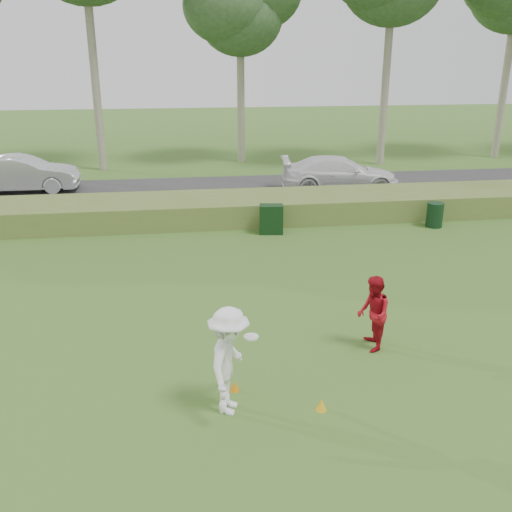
{
  "coord_description": "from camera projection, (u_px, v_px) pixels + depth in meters",
  "views": [
    {
      "loc": [
        -1.93,
        -9.7,
        6.27
      ],
      "look_at": [
        0.0,
        4.0,
        1.3
      ],
      "focal_mm": 40.0,
      "sensor_mm": 36.0,
      "label": 1
    }
  ],
  "objects": [
    {
      "name": "tree_4",
      "position": [
        240.0,
        7.0,
        31.6
      ],
      "size": [
        6.24,
        6.24,
        11.5
      ],
      "color": "gray",
      "rests_on": "ground"
    },
    {
      "name": "car_right",
      "position": [
        340.0,
        174.0,
        26.81
      ],
      "size": [
        5.71,
        2.86,
        1.59
      ],
      "primitive_type": "imported",
      "rotation": [
        0.0,
        0.0,
        1.45
      ],
      "color": "white",
      "rests_on": "park_road"
    },
    {
      "name": "utility_cabinet",
      "position": [
        271.0,
        219.0,
        20.72
      ],
      "size": [
        0.91,
        0.64,
        1.06
      ],
      "primitive_type": "cube",
      "rotation": [
        0.0,
        0.0,
        -0.13
      ],
      "color": "black",
      "rests_on": "ground"
    },
    {
      "name": "cone_yellow",
      "position": [
        321.0,
        405.0,
        10.54
      ],
      "size": [
        0.21,
        0.21,
        0.23
      ],
      "primitive_type": "cone",
      "color": "gold",
      "rests_on": "ground"
    },
    {
      "name": "car_mid",
      "position": [
        22.0,
        174.0,
        26.58
      ],
      "size": [
        5.11,
        1.83,
        1.68
      ],
      "primitive_type": "imported",
      "rotation": [
        0.0,
        0.0,
        1.58
      ],
      "color": "silver",
      "rests_on": "park_road"
    },
    {
      "name": "ground",
      "position": [
        284.0,
        384.0,
        11.42
      ],
      "size": [
        120.0,
        120.0,
        0.0
      ],
      "primitive_type": "plane",
      "color": "#355F1F",
      "rests_on": "ground"
    },
    {
      "name": "player_red",
      "position": [
        373.0,
        314.0,
        12.5
      ],
      "size": [
        0.74,
        0.9,
        1.71
      ],
      "primitive_type": "imported",
      "rotation": [
        0.0,
        0.0,
        -1.69
      ],
      "color": "#A20D1A",
      "rests_on": "ground"
    },
    {
      "name": "trash_bin",
      "position": [
        435.0,
        215.0,
        21.52
      ],
      "size": [
        0.66,
        0.66,
        0.92
      ],
      "primitive_type": "cylinder",
      "rotation": [
        0.0,
        0.0,
        0.07
      ],
      "color": "black",
      "rests_on": "ground"
    },
    {
      "name": "park_road",
      "position": [
        218.0,
        190.0,
        27.25
      ],
      "size": [
        80.0,
        6.0,
        0.06
      ],
      "primitive_type": "cube",
      "color": "#2D2D2D",
      "rests_on": "ground"
    },
    {
      "name": "cone_orange",
      "position": [
        235.0,
        386.0,
        11.15
      ],
      "size": [
        0.19,
        0.19,
        0.21
      ],
      "primitive_type": "cone",
      "color": "orange",
      "rests_on": "ground"
    },
    {
      "name": "player_white",
      "position": [
        229.0,
        361.0,
        10.24
      ],
      "size": [
        1.16,
        1.51,
        2.06
      ],
      "rotation": [
        0.0,
        0.0,
        1.24
      ],
      "color": "white",
      "rests_on": "ground"
    },
    {
      "name": "reed_strip",
      "position": [
        228.0,
        208.0,
        22.45
      ],
      "size": [
        80.0,
        3.0,
        0.9
      ],
      "primitive_type": "cube",
      "color": "#50692A",
      "rests_on": "ground"
    }
  ]
}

